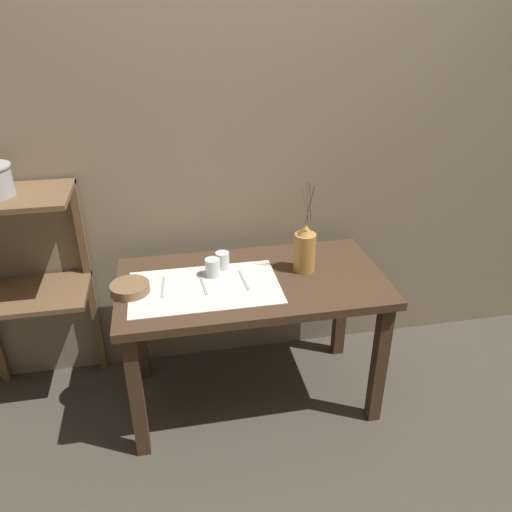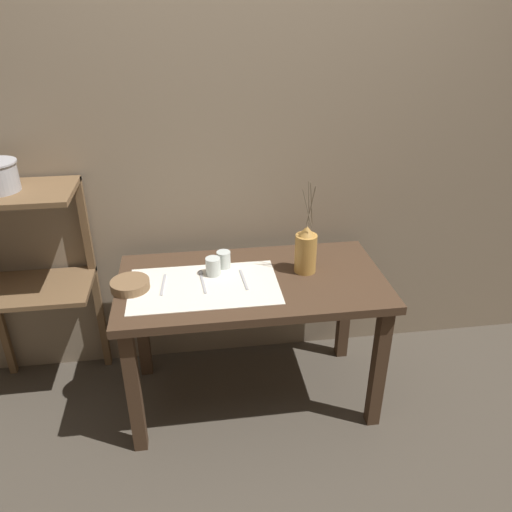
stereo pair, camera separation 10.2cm
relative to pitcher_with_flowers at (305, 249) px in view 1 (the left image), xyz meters
The scene contains 12 objects.
ground_plane 0.86m from the pitcher_with_flowers, behind, with size 12.00×12.00×0.00m, color #473F35.
stone_wall_back 0.61m from the pitcher_with_flowers, 123.61° to the left, with size 7.00×0.06×2.40m.
wooden_table 0.34m from the pitcher_with_flowers, behind, with size 1.24×0.65×0.71m.
wooden_shelf_unit 1.32m from the pitcher_with_flowers, behind, with size 0.55×0.36×1.12m.
linen_cloth 0.50m from the pitcher_with_flowers, behind, with size 0.67×0.40×0.00m.
pitcher_with_flowers is the anchor object (origin of this frame).
wooden_bowl 0.82m from the pitcher_with_flowers, behind, with size 0.17×0.17×0.04m.
glass_tumbler_near 0.44m from the pitcher_with_flowers, behind, with size 0.07×0.07×0.09m.
glass_tumbler_far 0.40m from the pitcher_with_flowers, 166.97° to the left, with size 0.07×0.07×0.08m.
knife_center 0.68m from the pitcher_with_flowers, behind, with size 0.03×0.19×0.00m.
spoon_inner 0.50m from the pitcher_with_flowers, behind, with size 0.03×0.20×0.02m.
fork_outer 0.32m from the pitcher_with_flowers, behind, with size 0.02×0.19×0.00m.
Camera 1 is at (-0.36, -1.97, 1.87)m, focal length 35.00 mm.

